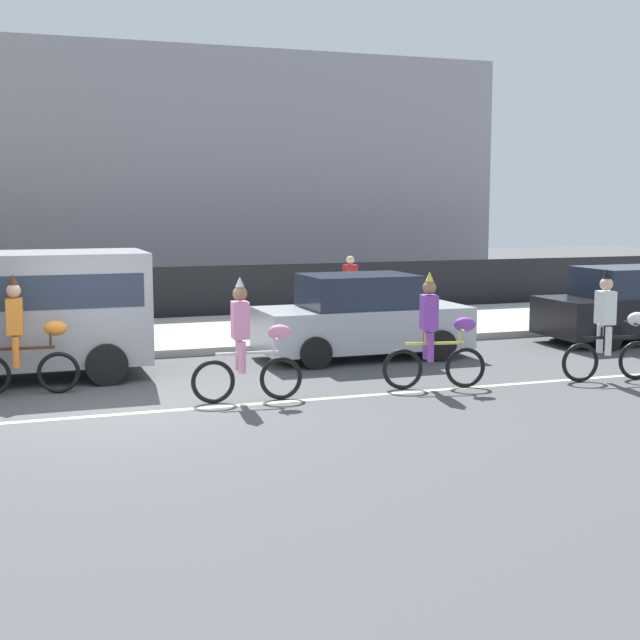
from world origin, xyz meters
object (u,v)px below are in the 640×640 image
(pedestrian_onlooker, at_px, (350,288))
(parade_cyclist_zebra, at_px, (611,332))
(parade_cyclist_pink, at_px, (248,347))
(parked_car_black, at_px, (632,306))
(parked_van_grey, at_px, (0,306))
(parade_cyclist_orange, at_px, (24,342))
(parked_car_silver, at_px, (361,318))
(parade_cyclist_purple, at_px, (435,338))

(pedestrian_onlooker, bearing_deg, parade_cyclist_zebra, -75.19)
(parade_cyclist_pink, distance_m, parked_car_black, 9.88)
(parked_van_grey, xyz_separation_m, pedestrian_onlooker, (7.83, 3.77, -0.27))
(parade_cyclist_orange, xyz_separation_m, parked_van_grey, (-0.33, 1.36, 0.44))
(parade_cyclist_zebra, relative_size, parked_car_black, 0.47)
(parade_cyclist_pink, xyz_separation_m, parked_van_grey, (-3.53, 2.98, 0.44))
(parade_cyclist_pink, xyz_separation_m, pedestrian_onlooker, (4.30, 6.76, 0.17))
(parade_cyclist_zebra, height_order, parked_car_black, parade_cyclist_zebra)
(parked_car_black, height_order, pedestrian_onlooker, pedestrian_onlooker)
(parked_car_black, bearing_deg, parade_cyclist_orange, -173.90)
(parked_car_black, xyz_separation_m, parked_car_silver, (-6.33, 0.08, 0.00))
(parade_cyclist_zebra, xyz_separation_m, parked_car_silver, (-3.13, 3.55, -0.06))
(parade_cyclist_orange, bearing_deg, parked_car_black, 6.10)
(parade_cyclist_purple, distance_m, parked_car_black, 7.00)
(parade_cyclist_pink, bearing_deg, parade_cyclist_zebra, -4.53)
(parade_cyclist_orange, bearing_deg, parade_cyclist_purple, -15.10)
(parked_van_grey, distance_m, parked_car_silver, 6.64)
(parked_van_grey, bearing_deg, parked_car_black, -0.06)
(parade_cyclist_orange, distance_m, parked_car_black, 12.70)
(parade_cyclist_zebra, bearing_deg, parked_car_silver, 131.39)
(parade_cyclist_pink, bearing_deg, pedestrian_onlooker, 57.53)
(parade_cyclist_purple, xyz_separation_m, parked_car_silver, (-0.03, 3.14, -0.06))
(parked_car_black, bearing_deg, parked_car_silver, 179.24)
(parade_cyclist_orange, xyz_separation_m, parked_car_black, (12.62, 1.35, -0.06))
(parked_car_silver, bearing_deg, parade_cyclist_pink, -135.31)
(parade_cyclist_zebra, bearing_deg, parade_cyclist_orange, 167.35)
(parked_van_grey, relative_size, parked_car_black, 1.22)
(parade_cyclist_orange, distance_m, parked_car_silver, 6.46)
(parade_cyclist_orange, height_order, parade_cyclist_zebra, same)
(parade_cyclist_zebra, distance_m, parked_van_grey, 10.36)
(parade_cyclist_purple, bearing_deg, parked_van_grey, 155.24)
(parked_car_silver, bearing_deg, parked_van_grey, -179.39)
(parade_cyclist_purple, relative_size, parked_van_grey, 0.38)
(parked_car_silver, bearing_deg, parade_cyclist_zebra, -48.61)
(parade_cyclist_pink, xyz_separation_m, parked_car_black, (9.42, 2.97, -0.06))
(parade_cyclist_orange, height_order, parade_cyclist_pink, same)
(parade_cyclist_purple, height_order, parked_car_black, parade_cyclist_purple)
(parked_van_grey, xyz_separation_m, parked_car_black, (12.95, -0.01, -0.50))
(parked_van_grey, bearing_deg, parade_cyclist_zebra, -19.63)
(parked_van_grey, bearing_deg, pedestrian_onlooker, 25.71)
(parade_cyclist_zebra, height_order, pedestrian_onlooker, parade_cyclist_zebra)
(parade_cyclist_orange, xyz_separation_m, parked_car_silver, (6.30, 1.43, -0.06))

